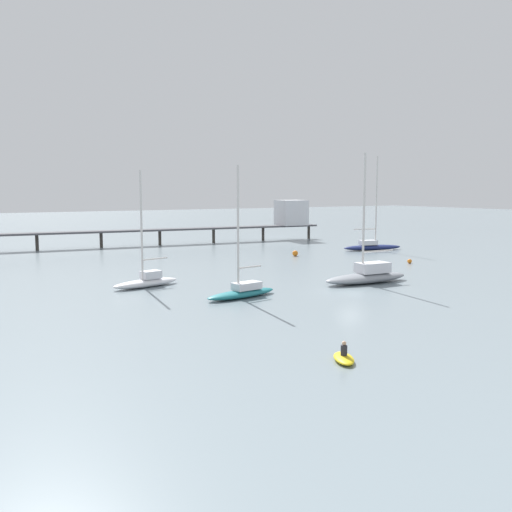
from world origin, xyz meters
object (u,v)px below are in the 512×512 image
(pier, at_px, (252,218))
(sailboat_white, at_px, (147,279))
(mooring_buoy_near, at_px, (295,253))
(sailboat_gray, at_px, (367,275))
(sailboat_teal, at_px, (242,290))
(dinghy_yellow, at_px, (344,358))
(sailboat_navy, at_px, (372,245))
(mooring_buoy_far, at_px, (410,261))

(pier, xyz_separation_m, sailboat_white, (-32.04, -35.73, -3.46))
(pier, height_order, mooring_buoy_near, pier)
(sailboat_gray, xyz_separation_m, mooring_buoy_near, (6.31, 22.05, -0.43))
(pier, xyz_separation_m, mooring_buoy_near, (-5.93, -22.57, -3.78))
(sailboat_teal, relative_size, dinghy_yellow, 4.50)
(sailboat_navy, relative_size, mooring_buoy_near, 18.01)
(sailboat_white, xyz_separation_m, sailboat_navy, (40.56, 13.52, 0.08))
(sailboat_white, height_order, sailboat_teal, sailboat_teal)
(pier, height_order, sailboat_teal, sailboat_teal)
(pier, distance_m, sailboat_teal, 52.28)
(mooring_buoy_near, bearing_deg, sailboat_gray, -105.98)
(sailboat_navy, height_order, dinghy_yellow, sailboat_navy)
(pier, bearing_deg, sailboat_white, -131.88)
(sailboat_teal, xyz_separation_m, mooring_buoy_far, (28.83, 8.68, -0.41))
(pier, height_order, sailboat_gray, sailboat_gray)
(dinghy_yellow, bearing_deg, mooring_buoy_near, 58.92)
(mooring_buoy_far, bearing_deg, sailboat_navy, 65.70)
(sailboat_white, relative_size, sailboat_teal, 0.98)
(sailboat_white, relative_size, mooring_buoy_far, 19.91)
(dinghy_yellow, relative_size, mooring_buoy_far, 4.52)
(mooring_buoy_far, height_order, mooring_buoy_near, mooring_buoy_near)
(dinghy_yellow, relative_size, mooring_buoy_near, 3.17)
(pier, xyz_separation_m, sailboat_gray, (-12.24, -44.62, -3.35))
(sailboat_teal, bearing_deg, pier, 59.33)
(sailboat_gray, bearing_deg, dinghy_yellow, -134.30)
(sailboat_navy, bearing_deg, mooring_buoy_near, -178.57)
(sailboat_white, bearing_deg, sailboat_gray, -24.18)
(pier, bearing_deg, sailboat_navy, -69.00)
(sailboat_navy, distance_m, mooring_buoy_far, 15.34)
(sailboat_teal, height_order, dinghy_yellow, sailboat_teal)
(dinghy_yellow, distance_m, mooring_buoy_far, 42.50)
(pier, xyz_separation_m, sailboat_teal, (-26.61, -44.86, -3.49))
(sailboat_navy, xyz_separation_m, sailboat_teal, (-35.13, -22.65, -0.11))
(sailboat_teal, height_order, mooring_buoy_far, sailboat_teal)
(sailboat_gray, height_order, mooring_buoy_far, sailboat_gray)
(sailboat_navy, xyz_separation_m, mooring_buoy_near, (-14.45, -0.36, -0.40))
(sailboat_navy, relative_size, dinghy_yellow, 5.69)
(sailboat_white, xyz_separation_m, sailboat_gray, (19.80, -8.89, 0.11))
(sailboat_gray, bearing_deg, sailboat_teal, -179.03)
(sailboat_white, bearing_deg, mooring_buoy_far, -0.75)
(sailboat_gray, distance_m, dinghy_yellow, 26.14)
(sailboat_gray, xyz_separation_m, dinghy_yellow, (-18.25, -18.70, -0.61))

